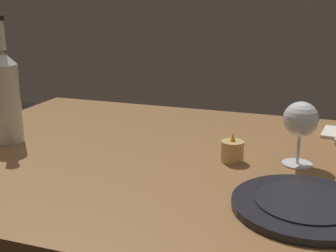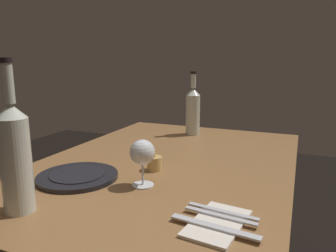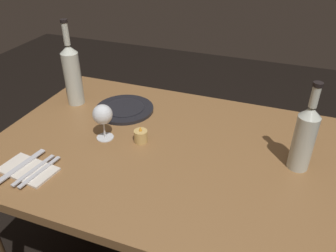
{
  "view_description": "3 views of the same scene",
  "coord_description": "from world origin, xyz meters",
  "views": [
    {
      "loc": [
        0.27,
        -0.94,
        1.1
      ],
      "look_at": [
        -0.03,
        -0.07,
        0.83
      ],
      "focal_mm": 47.4,
      "sensor_mm": 36.0,
      "label": 1
    },
    {
      "loc": [
        1.06,
        0.45,
        1.12
      ],
      "look_at": [
        -0.03,
        -0.0,
        0.87
      ],
      "focal_mm": 34.66,
      "sensor_mm": 36.0,
      "label": 2
    },
    {
      "loc": [
        -0.37,
        0.96,
        1.48
      ],
      "look_at": [
        -0.02,
        0.03,
        0.85
      ],
      "focal_mm": 36.1,
      "sensor_mm": 36.0,
      "label": 3
    }
  ],
  "objects": [
    {
      "name": "wine_bottle",
      "position": [
        -0.47,
        -0.05,
        0.86
      ],
      "size": [
        0.07,
        0.07,
        0.32
      ],
      "color": "silver",
      "rests_on": "dining_table"
    },
    {
      "name": "dinner_plate",
      "position": [
        0.27,
        -0.19,
        0.75
      ],
      "size": [
        0.26,
        0.26,
        0.02
      ],
      "color": "black",
      "rests_on": "dining_table"
    },
    {
      "name": "dining_table",
      "position": [
        0.0,
        0.0,
        0.65
      ],
      "size": [
        1.3,
        0.9,
        0.74
      ],
      "color": "olive",
      "rests_on": "ground"
    },
    {
      "name": "wine_glass_left",
      "position": [
        0.24,
        0.03,
        0.84
      ],
      "size": [
        0.08,
        0.08,
        0.14
      ],
      "color": "white",
      "rests_on": "dining_table"
    },
    {
      "name": "votive_candle",
      "position": [
        0.1,
        -0.0,
        0.76
      ],
      "size": [
        0.05,
        0.05,
        0.07
      ],
      "color": "#DBB266",
      "rests_on": "dining_table"
    }
  ]
}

